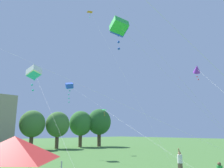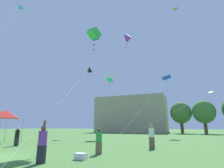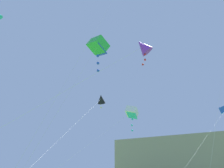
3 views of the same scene
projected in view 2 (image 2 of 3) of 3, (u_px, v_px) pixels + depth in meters
The scene contains 17 objects.
distant_building at pixel (132, 115), 53.33m from camera, with size 20.58×9.91×10.42m, color tan.
tree_far_right at pixel (204, 112), 41.73m from camera, with size 5.20×4.68×7.85m.
tree_near_right at pixel (181, 113), 44.68m from camera, with size 5.23×4.70×7.88m.
festival_tent at pixel (5, 114), 18.64m from camera, with size 2.82×2.82×3.42m.
cooler_box at pixel (81, 156), 9.23m from camera, with size 0.61×0.39×0.33m, color white.
person_purple_shirt at pixel (42, 142), 8.47m from camera, with size 0.41×0.41×2.01m.
person_black_shirt at pixel (17, 136), 15.75m from camera, with size 0.38×0.38×1.61m.
person_green_shirt at pixel (99, 140), 11.17m from camera, with size 0.38×0.38×1.60m.
person_white_shirt at pixel (152, 135), 14.11m from camera, with size 0.44×0.44×2.13m.
kite_green_delta_0 at pixel (211, 92), 28.62m from camera, with size 10.58×22.69×7.50m.
kite_cyan_diamond_1 at pixel (20, 6), 26.37m from camera, with size 10.37×13.08×19.91m.
kite_black_diamond_2 at pixel (89, 69), 33.49m from camera, with size 10.89×24.59×13.20m.
kite_orange_delta_4 at pixel (175, 9), 33.48m from camera, with size 3.74×17.33×24.06m.
kite_blue_box_5 at pixel (167, 78), 32.60m from camera, with size 3.36×22.99×11.21m.
kite_purple_diamond_6 at pixel (126, 37), 13.89m from camera, with size 8.13×9.24×9.19m.
kite_green_box_7 at pixel (94, 34), 20.22m from camera, with size 3.04×10.44×12.89m.
kite_white_box_8 at pixel (110, 78), 29.78m from camera, with size 4.11×15.22×10.46m.
Camera 2 is at (10.49, -6.90, 1.71)m, focal length 28.00 mm.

